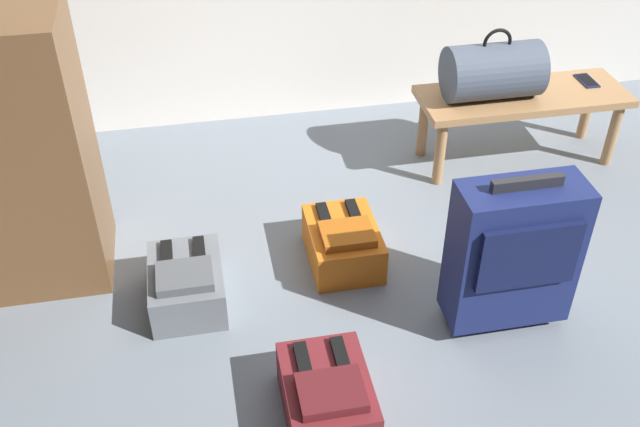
{
  "coord_description": "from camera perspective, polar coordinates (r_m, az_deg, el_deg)",
  "views": [
    {
      "loc": [
        -0.95,
        -1.99,
        2.02
      ],
      "look_at": [
        -0.51,
        0.29,
        0.25
      ],
      "focal_mm": 41.11,
      "sensor_mm": 36.0,
      "label": 1
    }
  ],
  "objects": [
    {
      "name": "backpack_maroon",
      "position": [
        2.47,
        0.55,
        -14.02
      ],
      "size": [
        0.28,
        0.38,
        0.21
      ],
      "color": "maroon",
      "rests_on": "ground"
    },
    {
      "name": "cell_phone",
      "position": [
        3.86,
        20.06,
        9.69
      ],
      "size": [
        0.07,
        0.14,
        0.01
      ],
      "color": "#191E4C",
      "rests_on": "bench"
    },
    {
      "name": "ground_plane",
      "position": [
        2.99,
        10.74,
        -6.03
      ],
      "size": [
        6.6,
        6.6,
        0.0
      ],
      "primitive_type": "plane",
      "color": "slate"
    },
    {
      "name": "duffel_bag_slate",
      "position": [
        3.53,
        13.32,
        10.75
      ],
      "size": [
        0.44,
        0.26,
        0.34
      ],
      "color": "#475160",
      "rests_on": "bench"
    },
    {
      "name": "backpack_grey",
      "position": [
        2.88,
        -10.34,
        -5.4
      ],
      "size": [
        0.28,
        0.38,
        0.21
      ],
      "color": "slate",
      "rests_on": "ground"
    },
    {
      "name": "bench",
      "position": [
        3.68,
        15.44,
        8.26
      ],
      "size": [
        1.0,
        0.36,
        0.37
      ],
      "color": "#A87A4C",
      "rests_on": "ground"
    },
    {
      "name": "backpack_orange",
      "position": [
        3.03,
        1.82,
        -2.28
      ],
      "size": [
        0.28,
        0.38,
        0.21
      ],
      "color": "orange",
      "rests_on": "ground"
    },
    {
      "name": "side_cabinet",
      "position": [
        2.95,
        -22.86,
        4.24
      ],
      "size": [
        0.56,
        0.44,
        1.1
      ],
      "color": "brown",
      "rests_on": "ground"
    },
    {
      "name": "suitcase_upright_navy",
      "position": [
        2.69,
        14.82,
        -2.96
      ],
      "size": [
        0.45,
        0.22,
        0.65
      ],
      "color": "navy",
      "rests_on": "ground"
    }
  ]
}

